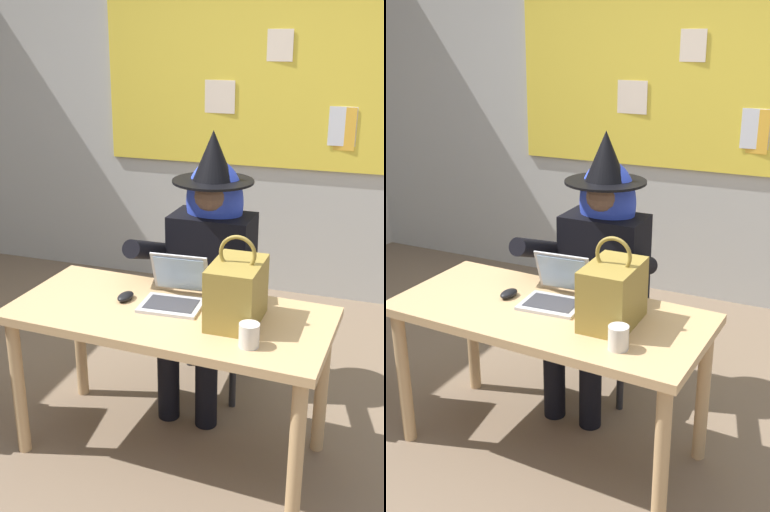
# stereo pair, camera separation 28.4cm
# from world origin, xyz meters

# --- Properties ---
(ground_plane) EXTENTS (24.00, 24.00, 0.00)m
(ground_plane) POSITION_xyz_m (0.00, 0.00, 0.00)
(ground_plane) COLOR #75604C
(wall_back_bulletin) EXTENTS (5.55, 2.26, 2.87)m
(wall_back_bulletin) POSITION_xyz_m (-0.00, 2.07, 1.45)
(wall_back_bulletin) COLOR #B2B2AD
(wall_back_bulletin) RESTS_ON ground
(desk_main) EXTENTS (1.42, 0.70, 0.72)m
(desk_main) POSITION_xyz_m (0.04, 0.01, 0.62)
(desk_main) COLOR tan
(desk_main) RESTS_ON ground
(chair_at_desk) EXTENTS (0.43, 0.43, 0.91)m
(chair_at_desk) POSITION_xyz_m (0.04, 0.69, 0.51)
(chair_at_desk) COLOR #2D3347
(chair_at_desk) RESTS_ON ground
(person_costumed) EXTENTS (0.60, 0.67, 1.41)m
(person_costumed) POSITION_xyz_m (0.04, 0.57, 0.79)
(person_costumed) COLOR black
(person_costumed) RESTS_ON ground
(laptop) EXTENTS (0.28, 0.30, 0.21)m
(laptop) POSITION_xyz_m (0.03, 0.10, 0.76)
(laptop) COLOR #B7B7BC
(laptop) RESTS_ON desk_main
(computer_mouse) EXTENTS (0.07, 0.11, 0.03)m
(computer_mouse) POSITION_xyz_m (-0.19, 0.05, 0.73)
(computer_mouse) COLOR black
(computer_mouse) RESTS_ON desk_main
(handbag) EXTENTS (0.20, 0.30, 0.38)m
(handbag) POSITION_xyz_m (0.34, 0.01, 0.85)
(handbag) COLOR olive
(handbag) RESTS_ON desk_main
(coffee_mug) EXTENTS (0.08, 0.08, 0.09)m
(coffee_mug) POSITION_xyz_m (0.45, -0.18, 0.76)
(coffee_mug) COLOR silver
(coffee_mug) RESTS_ON desk_main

